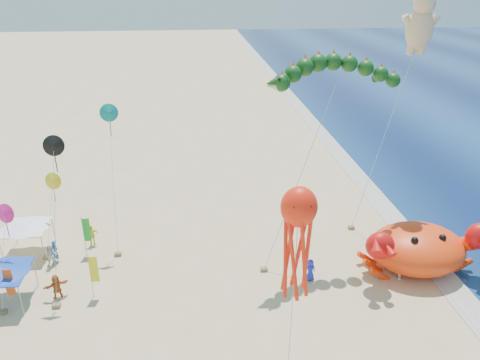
{
  "coord_description": "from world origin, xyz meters",
  "views": [
    {
      "loc": [
        -5.04,
        -27.32,
        19.49
      ],
      "look_at": [
        -2.0,
        2.0,
        6.5
      ],
      "focal_mm": 35.0,
      "sensor_mm": 36.0,
      "label": 1
    }
  ],
  "objects_px": {
    "crab_inflatable": "(418,248)",
    "cherub_kite": "(421,22)",
    "dragon_kite": "(334,77)",
    "canopy_white": "(25,225)",
    "octopus_kite": "(297,234)"
  },
  "relations": [
    {
      "from": "crab_inflatable",
      "to": "canopy_white",
      "type": "height_order",
      "value": "crab_inflatable"
    },
    {
      "from": "dragon_kite",
      "to": "cherub_kite",
      "type": "distance_m",
      "value": 7.79
    },
    {
      "from": "crab_inflatable",
      "to": "dragon_kite",
      "type": "xyz_separation_m",
      "value": [
        -6.02,
        3.5,
        11.46
      ]
    },
    {
      "from": "dragon_kite",
      "to": "canopy_white",
      "type": "bearing_deg",
      "value": 176.07
    },
    {
      "from": "crab_inflatable",
      "to": "cherub_kite",
      "type": "distance_m",
      "value": 15.85
    },
    {
      "from": "canopy_white",
      "to": "dragon_kite",
      "type": "bearing_deg",
      "value": -3.93
    },
    {
      "from": "canopy_white",
      "to": "crab_inflatable",
      "type": "bearing_deg",
      "value": -10.1
    },
    {
      "from": "dragon_kite",
      "to": "canopy_white",
      "type": "distance_m",
      "value": 24.73
    },
    {
      "from": "crab_inflatable",
      "to": "cherub_kite",
      "type": "height_order",
      "value": "cherub_kite"
    },
    {
      "from": "crab_inflatable",
      "to": "octopus_kite",
      "type": "relative_size",
      "value": 0.9
    },
    {
      "from": "dragon_kite",
      "to": "octopus_kite",
      "type": "height_order",
      "value": "dragon_kite"
    },
    {
      "from": "dragon_kite",
      "to": "crab_inflatable",
      "type": "bearing_deg",
      "value": -30.2
    },
    {
      "from": "cherub_kite",
      "to": "crab_inflatable",
      "type": "bearing_deg",
      "value": -96.06
    },
    {
      "from": "cherub_kite",
      "to": "canopy_white",
      "type": "xyz_separation_m",
      "value": [
        -28.86,
        -0.95,
        -14.0
      ]
    },
    {
      "from": "canopy_white",
      "to": "cherub_kite",
      "type": "bearing_deg",
      "value": 1.88
    }
  ]
}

